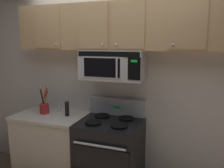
# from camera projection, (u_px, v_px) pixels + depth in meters

# --- Properties ---
(back_wall) EXTENTS (5.20, 0.10, 2.70)m
(back_wall) POSITION_uv_depth(u_px,v_px,m) (120.00, 80.00, 3.05)
(back_wall) COLOR silver
(back_wall) RESTS_ON ground_plane
(stove_range) EXTENTS (0.76, 0.69, 1.12)m
(stove_range) POSITION_uv_depth(u_px,v_px,m) (110.00, 154.00, 2.86)
(stove_range) COLOR black
(stove_range) RESTS_ON ground_plane
(over_range_microwave) EXTENTS (0.76, 0.43, 0.35)m
(over_range_microwave) POSITION_uv_depth(u_px,v_px,m) (113.00, 65.00, 2.78)
(over_range_microwave) COLOR #B7BABF
(upper_cabinets) EXTENTS (2.50, 0.36, 0.55)m
(upper_cabinets) POSITION_uv_depth(u_px,v_px,m) (114.00, 27.00, 2.72)
(upper_cabinets) COLOR tan
(counter_segment) EXTENTS (0.93, 0.65, 0.90)m
(counter_segment) POSITION_uv_depth(u_px,v_px,m) (53.00, 146.00, 3.15)
(counter_segment) COLOR beige
(counter_segment) RESTS_ON ground_plane
(utensil_crock_red) EXTENTS (0.12, 0.12, 0.37)m
(utensil_crock_red) POSITION_uv_depth(u_px,v_px,m) (44.00, 106.00, 3.09)
(utensil_crock_red) COLOR red
(utensil_crock_red) RESTS_ON counter_segment
(salt_shaker) EXTENTS (0.04, 0.04, 0.11)m
(salt_shaker) POSITION_uv_depth(u_px,v_px,m) (59.00, 108.00, 3.17)
(salt_shaker) COLOR white
(salt_shaker) RESTS_ON counter_segment
(pepper_mill) EXTENTS (0.05, 0.05, 0.19)m
(pepper_mill) POSITION_uv_depth(u_px,v_px,m) (67.00, 109.00, 2.98)
(pepper_mill) COLOR black
(pepper_mill) RESTS_ON counter_segment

